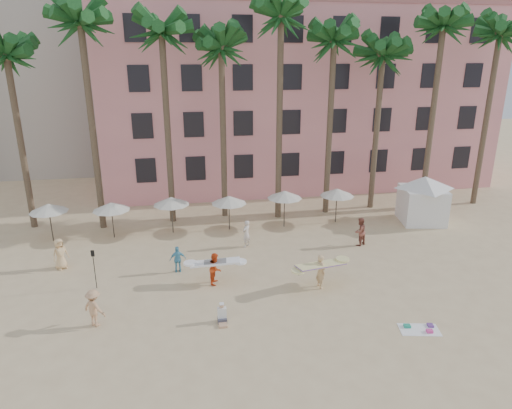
{
  "coord_description": "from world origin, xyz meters",
  "views": [
    {
      "loc": [
        -4.31,
        -17.89,
        12.16
      ],
      "look_at": [
        -0.19,
        6.0,
        4.0
      ],
      "focal_mm": 32.0,
      "sensor_mm": 36.0,
      "label": 1
    }
  ],
  "objects_px": {
    "pink_hotel": "(294,97)",
    "carrier_yellow": "(321,270)",
    "cabana": "(423,195)",
    "carrier_white": "(215,267)"
  },
  "relations": [
    {
      "from": "cabana",
      "to": "carrier_white",
      "type": "xyz_separation_m",
      "value": [
        -16.02,
        -6.99,
        -1.12
      ]
    },
    {
      "from": "cabana",
      "to": "carrier_yellow",
      "type": "xyz_separation_m",
      "value": [
        -10.49,
        -8.45,
        -1.0
      ]
    },
    {
      "from": "pink_hotel",
      "to": "cabana",
      "type": "bearing_deg",
      "value": -66.09
    },
    {
      "from": "pink_hotel",
      "to": "cabana",
      "type": "height_order",
      "value": "pink_hotel"
    },
    {
      "from": "cabana",
      "to": "carrier_white",
      "type": "relative_size",
      "value": 1.9
    },
    {
      "from": "carrier_white",
      "to": "pink_hotel",
      "type": "bearing_deg",
      "value": 65.59
    },
    {
      "from": "carrier_yellow",
      "to": "carrier_white",
      "type": "relative_size",
      "value": 1.08
    },
    {
      "from": "pink_hotel",
      "to": "carrier_white",
      "type": "bearing_deg",
      "value": -114.41
    },
    {
      "from": "pink_hotel",
      "to": "cabana",
      "type": "xyz_separation_m",
      "value": [
        6.35,
        -14.32,
        -5.93
      ]
    },
    {
      "from": "pink_hotel",
      "to": "carrier_yellow",
      "type": "distance_m",
      "value": 24.17
    }
  ]
}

